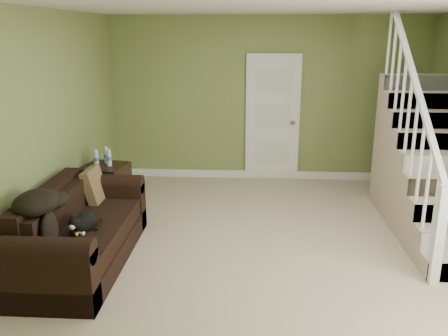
# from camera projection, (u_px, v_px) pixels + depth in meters

# --- Properties ---
(floor) EXTENTS (5.00, 5.50, 0.01)m
(floor) POSITION_uv_depth(u_px,v_px,m) (270.00, 250.00, 5.28)
(floor) COLOR tan
(floor) RESTS_ON ground
(ceiling) EXTENTS (5.00, 5.50, 0.01)m
(ceiling) POSITION_uv_depth(u_px,v_px,m) (277.00, 4.00, 4.56)
(ceiling) COLOR white
(ceiling) RESTS_ON wall_back
(wall_back) EXTENTS (5.00, 0.04, 2.60)m
(wall_back) POSITION_uv_depth(u_px,v_px,m) (267.00, 100.00, 7.56)
(wall_back) COLOR olive
(wall_back) RESTS_ON floor
(wall_front) EXTENTS (5.00, 0.04, 2.60)m
(wall_front) POSITION_uv_depth(u_px,v_px,m) (296.00, 259.00, 2.28)
(wall_front) COLOR olive
(wall_front) RESTS_ON floor
(wall_left) EXTENTS (0.04, 5.50, 2.60)m
(wall_left) POSITION_uv_depth(u_px,v_px,m) (39.00, 133.00, 5.07)
(wall_left) COLOR olive
(wall_left) RESTS_ON floor
(baseboard_back) EXTENTS (5.00, 0.04, 0.12)m
(baseboard_back) POSITION_uv_depth(u_px,v_px,m) (265.00, 174.00, 7.87)
(baseboard_back) COLOR white
(baseboard_back) RESTS_ON floor
(baseboard_left) EXTENTS (0.04, 5.50, 0.12)m
(baseboard_left) POSITION_uv_depth(u_px,v_px,m) (53.00, 240.00, 5.41)
(baseboard_left) COLOR white
(baseboard_left) RESTS_ON floor
(door) EXTENTS (0.86, 0.12, 2.02)m
(door) POSITION_uv_depth(u_px,v_px,m) (273.00, 118.00, 7.59)
(door) COLOR white
(door) RESTS_ON floor
(staircase) EXTENTS (1.00, 2.51, 2.82)m
(staircase) POSITION_uv_depth(u_px,v_px,m) (429.00, 174.00, 5.91)
(staircase) COLOR tan
(staircase) RESTS_ON floor
(sofa) EXTENTS (0.88, 2.04, 0.81)m
(sofa) POSITION_uv_depth(u_px,v_px,m) (78.00, 235.00, 4.94)
(sofa) COLOR black
(sofa) RESTS_ON floor
(side_table) EXTENTS (0.62, 0.62, 0.87)m
(side_table) POSITION_uv_depth(u_px,v_px,m) (106.00, 187.00, 6.39)
(side_table) COLOR black
(side_table) RESTS_ON floor
(cat) EXTENTS (0.24, 0.51, 0.24)m
(cat) POSITION_uv_depth(u_px,v_px,m) (83.00, 223.00, 4.68)
(cat) COLOR black
(cat) RESTS_ON sofa
(banana) EXTENTS (0.10, 0.19, 0.05)m
(banana) POSITION_uv_depth(u_px,v_px,m) (77.00, 232.00, 4.64)
(banana) COLOR gold
(banana) RESTS_ON sofa
(throw_pillow) EXTENTS (0.20, 0.41, 0.43)m
(throw_pillow) POSITION_uv_depth(u_px,v_px,m) (94.00, 186.00, 5.54)
(throw_pillow) COLOR #4B2F1E
(throw_pillow) RESTS_ON sofa
(throw_blanket) EXTENTS (0.43, 0.55, 0.21)m
(throw_blanket) POSITION_uv_depth(u_px,v_px,m) (36.00, 202.00, 4.36)
(throw_blanket) COLOR black
(throw_blanket) RESTS_ON sofa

